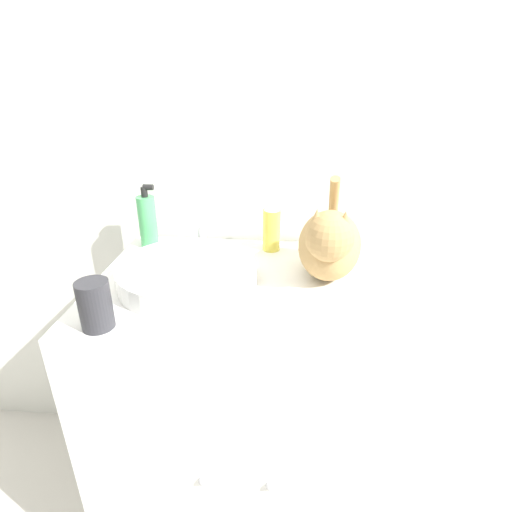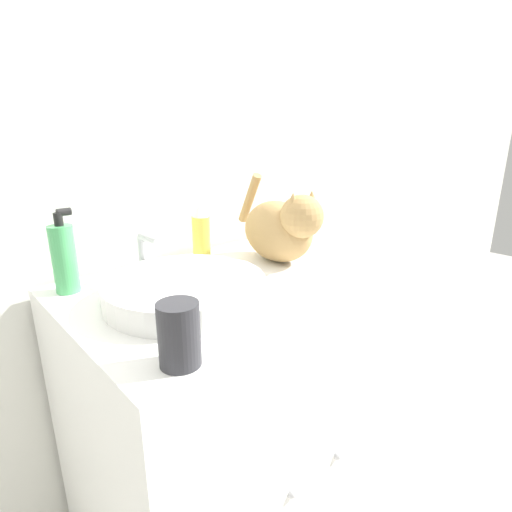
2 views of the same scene
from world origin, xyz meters
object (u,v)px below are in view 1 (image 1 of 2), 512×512
object	(u,v)px
cat	(330,242)
cup	(95,305)
spray_bottle	(272,226)
soap_bottle	(148,221)

from	to	relation	value
cat	cup	size ratio (longest dim) A/B	3.43
spray_bottle	soap_bottle	bearing A→B (deg)	-179.89
spray_bottle	cup	xyz separation A→B (m)	(-0.36, -0.45, -0.03)
soap_bottle	cat	bearing A→B (deg)	-18.07
cat	soap_bottle	size ratio (longest dim) A/B	1.87
cup	spray_bottle	bearing A→B (deg)	51.90
cup	cat	bearing A→B (deg)	28.11
soap_bottle	cup	world-z (taller)	soap_bottle
cat	soap_bottle	bearing A→B (deg)	-100.29
cat	soap_bottle	xyz separation A→B (m)	(-0.55, 0.18, -0.02)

